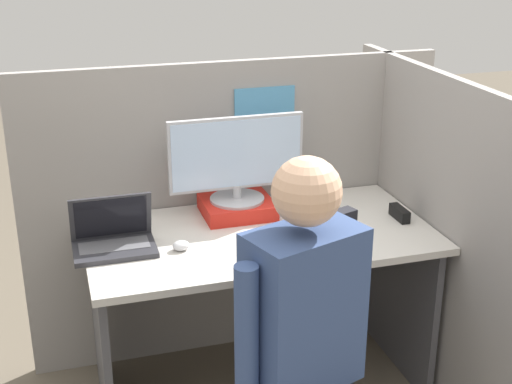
{
  "coord_description": "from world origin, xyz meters",
  "views": [
    {
      "loc": [
        -0.77,
        -2.14,
        1.93
      ],
      "look_at": [
        -0.07,
        0.18,
        0.99
      ],
      "focal_mm": 50.0,
      "sensor_mm": 36.0,
      "label": 1
    }
  ],
  "objects": [
    {
      "name": "cubicle_panel_back",
      "position": [
        0.0,
        0.75,
        0.69
      ],
      "size": [
        1.89,
        0.05,
        1.37
      ],
      "color": "gray",
      "rests_on": "ground"
    },
    {
      "name": "desk",
      "position": [
        0.0,
        0.36,
        0.56
      ],
      "size": [
        1.39,
        0.73,
        0.74
      ],
      "color": "beige",
      "rests_on": "ground"
    },
    {
      "name": "office_chair",
      "position": [
        -0.07,
        -0.32,
        0.53
      ],
      "size": [
        0.59,
        0.63,
        1.01
      ],
      "color": "black",
      "rests_on": "ground"
    },
    {
      "name": "person",
      "position": [
        -0.12,
        -0.48,
        0.77
      ],
      "size": [
        0.46,
        0.5,
        1.32
      ],
      "color": "brown",
      "rests_on": "ground"
    },
    {
      "name": "stapler",
      "position": [
        0.6,
        0.33,
        0.77
      ],
      "size": [
        0.04,
        0.13,
        0.05
      ],
      "color": "black",
      "rests_on": "desk"
    },
    {
      "name": "paper_box",
      "position": [
        -0.04,
        0.57,
        0.78
      ],
      "size": [
        0.3,
        0.26,
        0.06
      ],
      "color": "red",
      "rests_on": "desk"
    },
    {
      "name": "mouse",
      "position": [
        -0.34,
        0.29,
        0.76
      ],
      "size": [
        0.07,
        0.05,
        0.04
      ],
      "color": "silver",
      "rests_on": "desk"
    },
    {
      "name": "carrot_toy",
      "position": [
        0.01,
        0.11,
        0.77
      ],
      "size": [
        0.05,
        0.12,
        0.05
      ],
      "color": "orange",
      "rests_on": "desk"
    },
    {
      "name": "cubicle_panel_right",
      "position": [
        0.72,
        0.29,
        0.68
      ],
      "size": [
        0.04,
        1.38,
        1.37
      ],
      "color": "gray",
      "rests_on": "ground"
    },
    {
      "name": "laptop",
      "position": [
        -0.58,
        0.37,
        0.79
      ],
      "size": [
        0.31,
        0.21,
        0.21
      ],
      "color": "#2D2D33",
      "rests_on": "desk"
    },
    {
      "name": "monitor",
      "position": [
        -0.04,
        0.58,
        0.99
      ],
      "size": [
        0.57,
        0.23,
        0.36
      ],
      "color": "#B2B2B7",
      "rests_on": "paper_box"
    }
  ]
}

